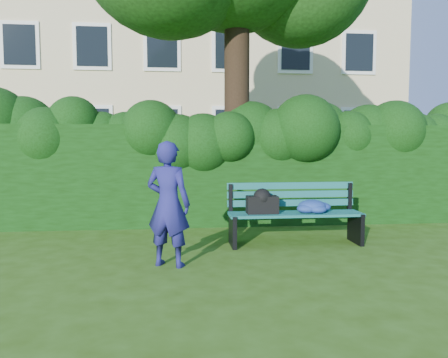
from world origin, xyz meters
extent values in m
plane|color=#2F4E0F|center=(0.00, 0.00, 0.00)|extent=(80.00, 80.00, 0.00)
cube|color=beige|center=(0.00, 14.00, 6.00)|extent=(16.00, 8.00, 12.00)
cube|color=white|center=(-6.00, 9.98, 2.00)|extent=(1.30, 0.08, 1.60)
cube|color=black|center=(-6.00, 9.94, 2.00)|extent=(1.05, 0.04, 1.35)
cube|color=white|center=(-3.60, 9.98, 2.00)|extent=(1.30, 0.08, 1.60)
cube|color=black|center=(-3.60, 9.94, 2.00)|extent=(1.05, 0.04, 1.35)
cube|color=white|center=(-1.20, 9.98, 2.00)|extent=(1.30, 0.08, 1.60)
cube|color=black|center=(-1.20, 9.94, 2.00)|extent=(1.05, 0.04, 1.35)
cube|color=white|center=(1.20, 9.98, 2.00)|extent=(1.30, 0.08, 1.60)
cube|color=black|center=(1.20, 9.94, 2.00)|extent=(1.05, 0.04, 1.35)
cube|color=white|center=(3.60, 9.98, 2.00)|extent=(1.30, 0.08, 1.60)
cube|color=black|center=(3.60, 9.94, 2.00)|extent=(1.05, 0.04, 1.35)
cube|color=white|center=(6.00, 9.98, 2.00)|extent=(1.30, 0.08, 1.60)
cube|color=black|center=(6.00, 9.94, 2.00)|extent=(1.05, 0.04, 1.35)
cube|color=white|center=(-6.00, 9.98, 4.80)|extent=(1.30, 0.08, 1.60)
cube|color=black|center=(-6.00, 9.94, 4.80)|extent=(1.05, 0.04, 1.35)
cube|color=white|center=(-3.60, 9.98, 4.80)|extent=(1.30, 0.08, 1.60)
cube|color=black|center=(-3.60, 9.94, 4.80)|extent=(1.05, 0.04, 1.35)
cube|color=white|center=(-1.20, 9.98, 4.80)|extent=(1.30, 0.08, 1.60)
cube|color=black|center=(-1.20, 9.94, 4.80)|extent=(1.05, 0.04, 1.35)
cube|color=white|center=(1.20, 9.98, 4.80)|extent=(1.30, 0.08, 1.60)
cube|color=black|center=(1.20, 9.94, 4.80)|extent=(1.05, 0.04, 1.35)
cube|color=white|center=(3.60, 9.98, 4.80)|extent=(1.30, 0.08, 1.60)
cube|color=black|center=(3.60, 9.94, 4.80)|extent=(1.05, 0.04, 1.35)
cube|color=white|center=(6.00, 9.98, 4.80)|extent=(1.30, 0.08, 1.60)
cube|color=black|center=(6.00, 9.94, 4.80)|extent=(1.05, 0.04, 1.35)
cube|color=black|center=(0.00, 2.20, 0.90)|extent=(10.00, 1.00, 1.80)
cylinder|color=black|center=(0.42, 2.28, 2.58)|extent=(0.46, 0.46, 5.16)
cube|color=#0E4948|center=(1.02, 0.15, 0.45)|extent=(1.95, 0.11, 0.04)
cube|color=#0E4948|center=(1.02, 0.27, 0.45)|extent=(1.95, 0.11, 0.04)
cube|color=#0E4948|center=(1.02, 0.39, 0.45)|extent=(1.95, 0.11, 0.04)
cube|color=#0E4948|center=(1.02, 0.51, 0.45)|extent=(1.95, 0.11, 0.04)
cube|color=#0E4948|center=(1.02, 0.59, 0.58)|extent=(1.95, 0.04, 0.10)
cube|color=#0E4948|center=(1.02, 0.60, 0.71)|extent=(1.95, 0.04, 0.10)
cube|color=#0E4948|center=(1.02, 0.61, 0.84)|extent=(1.95, 0.04, 0.10)
cube|color=black|center=(0.10, 0.33, 0.22)|extent=(0.06, 0.50, 0.44)
cube|color=black|center=(0.09, 0.59, 0.65)|extent=(0.06, 0.06, 0.45)
cube|color=black|center=(0.10, 0.28, 0.44)|extent=(0.06, 0.42, 0.05)
cube|color=black|center=(1.94, 0.33, 0.22)|extent=(0.06, 0.50, 0.44)
cube|color=black|center=(1.94, 0.59, 0.65)|extent=(0.06, 0.06, 0.45)
cube|color=black|center=(1.94, 0.28, 0.44)|extent=(0.06, 0.42, 0.05)
cube|color=white|center=(0.45, 0.28, 0.48)|extent=(0.18, 0.13, 0.02)
cube|color=black|center=(0.53, 0.33, 0.60)|extent=(0.45, 0.23, 0.25)
imported|color=navy|center=(-0.80, -0.60, 0.76)|extent=(0.65, 0.55, 1.51)
camera|label=1|loc=(-0.68, -5.83, 1.49)|focal=35.00mm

